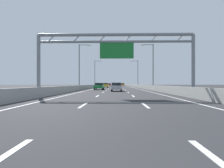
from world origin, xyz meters
name	(u,v)px	position (x,y,z in m)	size (l,w,h in m)	color
ground_plane	(116,86)	(0.00, 100.00, 0.00)	(260.00, 260.00, 0.00)	#2D2D30
lane_dash_left_1	(83,105)	(-1.80, 12.50, 0.01)	(0.16, 3.00, 0.01)	white
lane_dash_left_2	(97,96)	(-1.80, 21.50, 0.01)	(0.16, 3.00, 0.01)	white
lane_dash_left_3	(103,92)	(-1.80, 30.50, 0.01)	(0.16, 3.00, 0.01)	white
lane_dash_left_4	(106,90)	(-1.80, 39.50, 0.01)	(0.16, 3.00, 0.01)	white
lane_dash_left_5	(108,89)	(-1.80, 48.50, 0.01)	(0.16, 3.00, 0.01)	white
lane_dash_left_6	(110,88)	(-1.80, 57.50, 0.01)	(0.16, 3.00, 0.01)	white
lane_dash_left_7	(111,88)	(-1.80, 66.50, 0.01)	(0.16, 3.00, 0.01)	white
lane_dash_left_8	(111,87)	(-1.80, 75.50, 0.01)	(0.16, 3.00, 0.01)	white
lane_dash_left_9	(112,87)	(-1.80, 84.50, 0.01)	(0.16, 3.00, 0.01)	white
lane_dash_left_10	(112,86)	(-1.80, 93.50, 0.01)	(0.16, 3.00, 0.01)	white
lane_dash_left_11	(113,86)	(-1.80, 102.50, 0.01)	(0.16, 3.00, 0.01)	white
lane_dash_left_12	(113,86)	(-1.80, 111.50, 0.01)	(0.16, 3.00, 0.01)	white
lane_dash_left_13	(113,86)	(-1.80, 120.50, 0.01)	(0.16, 3.00, 0.01)	white
lane_dash_left_14	(114,86)	(-1.80, 129.50, 0.01)	(0.16, 3.00, 0.01)	white
lane_dash_left_15	(114,85)	(-1.80, 138.50, 0.01)	(0.16, 3.00, 0.01)	white
lane_dash_left_16	(114,85)	(-1.80, 147.50, 0.01)	(0.16, 3.00, 0.01)	white
lane_dash_left_17	(114,85)	(-1.80, 156.50, 0.01)	(0.16, 3.00, 0.01)	white
lane_dash_right_1	(145,105)	(1.80, 12.50, 0.01)	(0.16, 3.00, 0.01)	white
lane_dash_right_2	(133,96)	(1.80, 21.50, 0.01)	(0.16, 3.00, 0.01)	white
lane_dash_right_3	(128,92)	(1.80, 30.50, 0.01)	(0.16, 3.00, 0.01)	white
lane_dash_right_4	(126,90)	(1.80, 39.50, 0.01)	(0.16, 3.00, 0.01)	white
lane_dash_right_5	(124,89)	(1.80, 48.50, 0.01)	(0.16, 3.00, 0.01)	white
lane_dash_right_6	(123,88)	(1.80, 57.50, 0.01)	(0.16, 3.00, 0.01)	white
lane_dash_right_7	(122,88)	(1.80, 66.50, 0.01)	(0.16, 3.00, 0.01)	white
lane_dash_right_8	(121,87)	(1.80, 75.50, 0.01)	(0.16, 3.00, 0.01)	white
lane_dash_right_9	(121,87)	(1.80, 84.50, 0.01)	(0.16, 3.00, 0.01)	white
lane_dash_right_10	(120,86)	(1.80, 93.50, 0.01)	(0.16, 3.00, 0.01)	white
lane_dash_right_11	(120,86)	(1.80, 102.50, 0.01)	(0.16, 3.00, 0.01)	white
lane_dash_right_12	(120,86)	(1.80, 111.50, 0.01)	(0.16, 3.00, 0.01)	white
lane_dash_right_13	(120,86)	(1.80, 120.50, 0.01)	(0.16, 3.00, 0.01)	white
lane_dash_right_14	(119,86)	(1.80, 129.50, 0.01)	(0.16, 3.00, 0.01)	white
lane_dash_right_15	(119,85)	(1.80, 138.50, 0.01)	(0.16, 3.00, 0.01)	white
lane_dash_right_16	(119,85)	(1.80, 147.50, 0.01)	(0.16, 3.00, 0.01)	white
lane_dash_right_17	(119,85)	(1.80, 156.50, 0.01)	(0.16, 3.00, 0.01)	white
edge_line_left	(104,87)	(-5.25, 88.00, 0.01)	(0.16, 176.00, 0.01)	white
edge_line_right	(129,87)	(5.25, 88.00, 0.01)	(0.16, 176.00, 0.01)	white
barrier_left	(103,85)	(-6.90, 110.00, 0.47)	(0.45, 220.00, 0.95)	#9E9E99
barrier_right	(130,85)	(6.90, 110.00, 0.47)	(0.45, 220.00, 0.95)	#9E9E99
sign_gantry	(115,48)	(0.02, 21.48, 4.83)	(15.95, 0.36, 6.36)	gray
streetlamp_left_mid	(80,64)	(-7.47, 44.04, 5.40)	(2.58, 0.28, 9.50)	slate
streetlamp_right_mid	(152,64)	(7.47, 44.04, 5.40)	(2.58, 0.28, 9.50)	slate
streetlamp_left_far	(95,72)	(-7.47, 75.25, 5.40)	(2.58, 0.28, 9.50)	slate
streetlamp_right_far	(137,72)	(7.47, 75.25, 5.40)	(2.58, 0.28, 9.50)	slate
green_car	(99,86)	(-3.49, 43.67, 0.73)	(1.84, 4.67, 1.41)	#1E7A38
white_car	(116,85)	(0.05, 65.57, 0.74)	(1.74, 4.33, 1.45)	silver
orange_car	(123,84)	(3.53, 118.09, 0.76)	(1.76, 4.65, 1.50)	orange
red_car	(109,85)	(-3.76, 112.59, 0.73)	(1.70, 4.26, 1.39)	red
silver_car	(116,87)	(0.10, 35.06, 0.74)	(1.73, 4.47, 1.42)	#A8ADB2
yellow_car	(105,85)	(-3.49, 67.89, 0.77)	(1.79, 4.69, 1.47)	yellow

